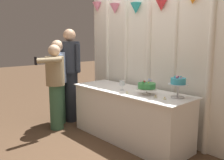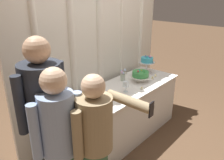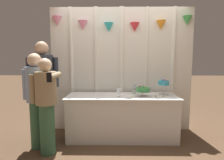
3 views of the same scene
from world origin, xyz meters
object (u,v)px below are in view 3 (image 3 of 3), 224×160
guest_man_pink_jacket (43,88)px  cake_table (122,117)px  flower_vase (134,90)px  cake_display_nearleft (143,90)px  tealight_near_left (156,96)px  tealight_far_left (132,98)px  guest_man_dark_suit (36,96)px  wine_glass (119,91)px  guest_girl_blue_dress (46,102)px  cake_display_nearright (164,84)px  tealight_near_right (163,96)px

guest_man_pink_jacket → cake_table: bearing=7.5°
flower_vase → cake_display_nearleft: bearing=-59.2°
tealight_near_left → flower_vase: bearing=139.0°
tealight_far_left → guest_man_dark_suit: (-1.55, -0.20, 0.06)m
flower_vase → tealight_far_left: flower_vase is taller
wine_glass → tealight_near_left: size_ratio=3.11×
cake_table → guest_man_dark_suit: guest_man_dark_suit is taller
cake_table → guest_girl_blue_dress: guest_girl_blue_dress is taller
cake_display_nearright → tealight_far_left: (-0.61, -0.32, -0.18)m
cake_display_nearleft → cake_table: bearing=173.2°
tealight_near_right → guest_man_pink_jacket: bearing=-177.7°
guest_man_dark_suit → wine_glass: bearing=13.4°
cake_display_nearleft → tealight_near_left: (0.21, -0.08, -0.10)m
cake_table → flower_vase: 0.56m
tealight_near_right → guest_girl_blue_dress: bearing=-164.4°
tealight_near_left → cake_table: bearing=168.1°
tealight_far_left → guest_man_pink_jacket: size_ratio=0.02×
cake_display_nearright → tealight_near_right: cake_display_nearright is taller
tealight_far_left → tealight_near_right: 0.57m
tealight_far_left → guest_girl_blue_dress: bearing=-163.0°
tealight_near_left → guest_man_dark_suit: 2.00m
cake_display_nearright → guest_man_dark_suit: 2.23m
guest_man_dark_suit → guest_man_pink_jacket: bearing=81.8°
cake_display_nearleft → tealight_near_left: bearing=-20.2°
guest_man_dark_suit → tealight_near_left: bearing=8.5°
cake_table → guest_girl_blue_dress: bearing=-151.9°
guest_man_dark_suit → cake_display_nearright: bearing=13.7°
guest_girl_blue_dress → tealight_near_left: bearing=15.9°
cake_display_nearright → guest_man_pink_jacket: 2.14m
tealight_near_left → tealight_near_right: (0.13, 0.03, -0.00)m
tealight_near_right → flower_vase: bearing=149.9°
tealight_far_left → cake_display_nearleft: bearing=39.0°
cake_display_nearright → guest_man_pink_jacket: size_ratio=0.17×
wine_glass → cake_display_nearright: bearing=14.0°
wine_glass → cake_table: bearing=59.6°
cake_display_nearleft → tealight_near_left: 0.25m
tealight_near_right → guest_man_dark_suit: guest_man_dark_suit is taller
cake_table → wine_glass: bearing=-120.4°
wine_glass → guest_girl_blue_dress: 1.22m
tealight_near_right → guest_girl_blue_dress: size_ratio=0.03×
tealight_far_left → guest_man_dark_suit: bearing=-172.5°
flower_vase → guest_man_dark_suit: 1.73m
cake_display_nearleft → cake_display_nearright: cake_display_nearright is taller
cake_display_nearright → flower_vase: cake_display_nearright is taller
cake_table → tealight_near_left: bearing=-11.9°
flower_vase → guest_girl_blue_dress: bearing=-150.3°
cake_table → tealight_near_right: 0.82m
cake_table → cake_display_nearright: 0.97m
guest_man_dark_suit → guest_girl_blue_dress: 0.31m
wine_glass → guest_girl_blue_dress: guest_girl_blue_dress is taller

